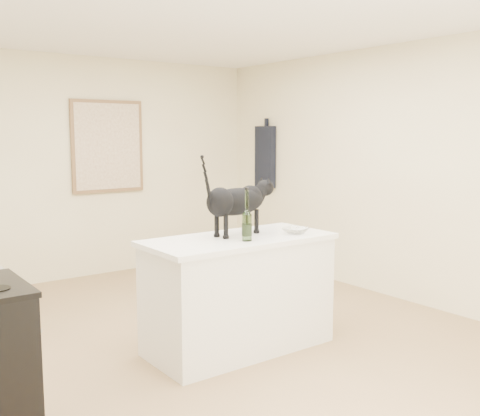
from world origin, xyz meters
name	(u,v)px	position (x,y,z in m)	size (l,w,h in m)	color
floor	(214,343)	(0.00, 0.00, 0.00)	(5.50, 5.50, 0.00)	#9A7A52
ceiling	(212,14)	(0.00, 0.00, 2.60)	(5.50, 5.50, 0.00)	white
wall_back	(83,168)	(0.00, 2.75, 1.30)	(4.50, 4.50, 0.00)	beige
wall_right	(396,173)	(2.25, 0.00, 1.30)	(5.50, 5.50, 0.00)	beige
island_base	(239,296)	(0.10, -0.20, 0.43)	(1.44, 0.67, 0.86)	white
island_top	(239,240)	(0.10, -0.20, 0.88)	(1.50, 0.70, 0.04)	white
artwork_frame	(108,146)	(0.30, 2.72, 1.55)	(0.90, 0.03, 1.10)	brown
artwork_canvas	(108,146)	(0.30, 2.70, 1.55)	(0.82, 0.00, 1.02)	beige
hanging_garment	(265,157)	(2.19, 2.05, 1.40)	(0.08, 0.34, 0.80)	black
black_cat	(236,205)	(0.13, -0.12, 1.14)	(0.69, 0.21, 0.48)	black
wine_bottle	(247,218)	(0.06, -0.36, 1.08)	(0.08, 0.08, 0.35)	#2E5120
glass_bowl	(296,231)	(0.55, -0.36, 0.92)	(0.20, 0.20, 0.05)	white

